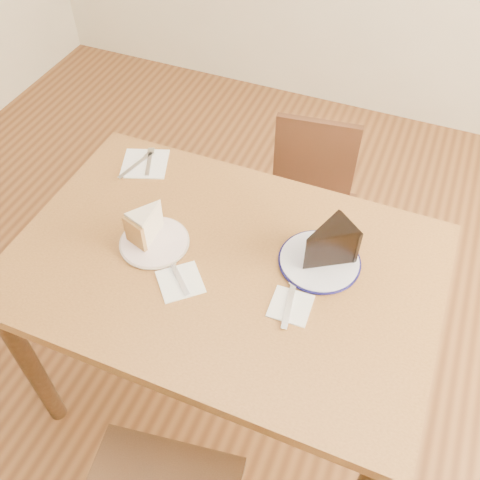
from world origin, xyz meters
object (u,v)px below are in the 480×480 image
at_px(plate_cream, 155,242).
at_px(carrot_cake, 149,223).
at_px(table, 224,284).
at_px(chocolate_cake, 325,247).
at_px(chair_far, 306,209).
at_px(plate_navy, 319,261).

xyz_separation_m(plate_cream, carrot_cake, (-0.02, 0.02, 0.05)).
height_order(table, carrot_cake, carrot_cake).
height_order(plate_cream, chocolate_cake, chocolate_cake).
bearing_deg(chair_far, plate_cream, 57.86).
xyz_separation_m(table, plate_cream, (-0.21, -0.01, 0.10)).
xyz_separation_m(table, plate_navy, (0.25, 0.10, 0.10)).
relative_size(chair_far, chocolate_cake, 5.54).
bearing_deg(chocolate_cake, table, 60.93).
bearing_deg(plate_cream, plate_navy, 13.84).
relative_size(chair_far, plate_cream, 3.92).
bearing_deg(table, chair_far, 82.92).
height_order(plate_navy, carrot_cake, carrot_cake).
xyz_separation_m(plate_navy, chocolate_cake, (0.01, 0.00, 0.06)).
bearing_deg(plate_navy, chair_far, 108.52).
xyz_separation_m(table, carrot_cake, (-0.23, 0.01, 0.16)).
distance_m(plate_cream, plate_navy, 0.48).
distance_m(plate_cream, carrot_cake, 0.06).
distance_m(table, plate_navy, 0.29).
relative_size(table, chair_far, 1.59).
distance_m(chair_far, carrot_cake, 0.78).
relative_size(table, plate_cream, 6.22).
xyz_separation_m(plate_navy, carrot_cake, (-0.48, -0.09, 0.05)).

